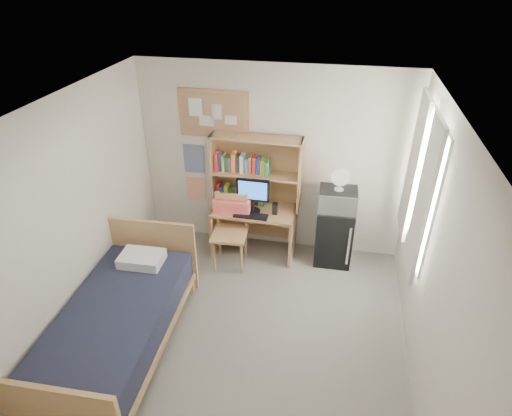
% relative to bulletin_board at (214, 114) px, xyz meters
% --- Properties ---
extents(floor, '(3.60, 4.20, 0.02)m').
position_rel_bulletin_board_xyz_m(floor, '(0.78, -2.08, -1.93)').
color(floor, gray).
rests_on(floor, ground).
extents(ceiling, '(3.60, 4.20, 0.02)m').
position_rel_bulletin_board_xyz_m(ceiling, '(0.78, -2.08, 0.68)').
color(ceiling, white).
rests_on(ceiling, wall_back).
extents(wall_back, '(3.60, 0.04, 2.60)m').
position_rel_bulletin_board_xyz_m(wall_back, '(0.78, 0.02, -0.62)').
color(wall_back, silver).
rests_on(wall_back, floor).
extents(wall_left, '(0.04, 4.20, 2.60)m').
position_rel_bulletin_board_xyz_m(wall_left, '(-1.02, -2.08, -0.62)').
color(wall_left, silver).
rests_on(wall_left, floor).
extents(wall_right, '(0.04, 4.20, 2.60)m').
position_rel_bulletin_board_xyz_m(wall_right, '(2.58, -2.08, -0.62)').
color(wall_right, silver).
rests_on(wall_right, floor).
extents(window_unit, '(0.10, 1.40, 1.70)m').
position_rel_bulletin_board_xyz_m(window_unit, '(2.53, -0.88, -0.32)').
color(window_unit, white).
rests_on(window_unit, wall_right).
extents(curtain_left, '(0.04, 0.55, 1.70)m').
position_rel_bulletin_board_xyz_m(curtain_left, '(2.50, -1.28, -0.32)').
color(curtain_left, white).
rests_on(curtain_left, wall_right).
extents(curtain_right, '(0.04, 0.55, 1.70)m').
position_rel_bulletin_board_xyz_m(curtain_right, '(2.50, -0.48, -0.32)').
color(curtain_right, white).
rests_on(curtain_right, wall_right).
extents(bulletin_board, '(0.94, 0.03, 0.64)m').
position_rel_bulletin_board_xyz_m(bulletin_board, '(0.00, 0.00, 0.00)').
color(bulletin_board, tan).
rests_on(bulletin_board, wall_back).
extents(poster_wave, '(0.30, 0.01, 0.42)m').
position_rel_bulletin_board_xyz_m(poster_wave, '(-0.32, 0.01, -0.67)').
color(poster_wave, navy).
rests_on(poster_wave, wall_back).
extents(poster_japan, '(0.28, 0.01, 0.36)m').
position_rel_bulletin_board_xyz_m(poster_japan, '(-0.32, 0.01, -1.14)').
color(poster_japan, '#EE522A').
rests_on(poster_japan, wall_back).
extents(desk, '(1.15, 0.59, 0.71)m').
position_rel_bulletin_board_xyz_m(desk, '(0.59, -0.29, -1.56)').
color(desk, tan).
rests_on(desk, floor).
extents(desk_chair, '(0.53, 0.53, 1.00)m').
position_rel_bulletin_board_xyz_m(desk_chair, '(0.33, -0.63, -1.42)').
color(desk_chair, tan).
rests_on(desk_chair, floor).
extents(mini_fridge, '(0.50, 0.50, 0.83)m').
position_rel_bulletin_board_xyz_m(mini_fridge, '(1.70, -0.25, -1.50)').
color(mini_fridge, black).
rests_on(mini_fridge, floor).
extents(bed, '(1.13, 2.15, 0.58)m').
position_rel_bulletin_board_xyz_m(bed, '(-0.47, -2.29, -1.63)').
color(bed, black).
rests_on(bed, floor).
extents(hutch, '(1.21, 0.33, 0.99)m').
position_rel_bulletin_board_xyz_m(hutch, '(0.59, -0.14, -0.71)').
color(hutch, tan).
rests_on(hutch, desk).
extents(monitor, '(0.44, 0.04, 0.47)m').
position_rel_bulletin_board_xyz_m(monitor, '(0.59, -0.35, -0.97)').
color(monitor, black).
rests_on(monitor, desk).
extents(keyboard, '(0.46, 0.15, 0.02)m').
position_rel_bulletin_board_xyz_m(keyboard, '(0.59, -0.49, -1.20)').
color(keyboard, black).
rests_on(keyboard, desk).
extents(speaker_left, '(0.07, 0.07, 0.16)m').
position_rel_bulletin_board_xyz_m(speaker_left, '(0.29, -0.34, -1.13)').
color(speaker_left, black).
rests_on(speaker_left, desk).
extents(speaker_right, '(0.07, 0.07, 0.16)m').
position_rel_bulletin_board_xyz_m(speaker_right, '(0.89, -0.35, -1.13)').
color(speaker_right, black).
rests_on(speaker_right, desk).
extents(water_bottle, '(0.08, 0.08, 0.26)m').
position_rel_bulletin_board_xyz_m(water_bottle, '(0.11, -0.38, -1.08)').
color(water_bottle, white).
rests_on(water_bottle, desk).
extents(hoodie, '(0.51, 0.18, 0.24)m').
position_rel_bulletin_board_xyz_m(hoodie, '(0.32, -0.43, -1.14)').
color(hoodie, '#F55F5D').
rests_on(hoodie, desk_chair).
extents(microwave, '(0.50, 0.38, 0.28)m').
position_rel_bulletin_board_xyz_m(microwave, '(1.70, -0.27, -0.95)').
color(microwave, '#B9B9BE').
rests_on(microwave, mini_fridge).
extents(desk_fan, '(0.24, 0.24, 0.30)m').
position_rel_bulletin_board_xyz_m(desk_fan, '(1.70, -0.27, -0.66)').
color(desk_fan, white).
rests_on(desk_fan, microwave).
extents(pillow, '(0.51, 0.36, 0.12)m').
position_rel_bulletin_board_xyz_m(pillow, '(-0.49, -1.54, -1.28)').
color(pillow, white).
rests_on(pillow, bed).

